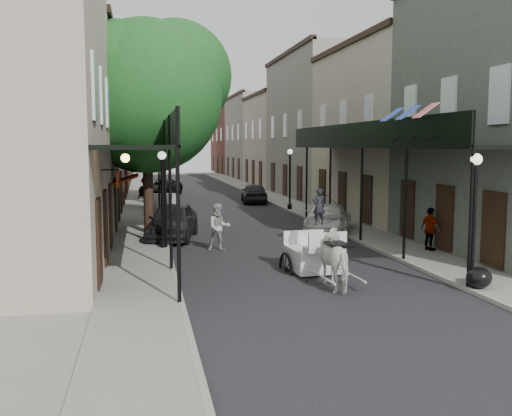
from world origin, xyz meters
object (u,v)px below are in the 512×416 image
tree_near (155,91)px  lamppost_left (163,198)px  pedestrian_sidewalk_left (146,193)px  car_left_mid (165,205)px  lamppost_right_near (474,218)px  carriage (308,237)px  tree_far (150,119)px  car_right_far (254,193)px  horse (339,260)px  car_left_near (173,221)px  pedestrian_walking (219,227)px  pedestrian_sidewalk_right (430,229)px  car_right_near (328,218)px  car_left_far (161,187)px  lamppost_right_far (290,178)px

tree_near → lamppost_left: bearing=-88.7°
tree_near → pedestrian_sidewalk_left: 11.39m
pedestrian_sidewalk_left → car_left_mid: pedestrian_sidewalk_left is taller
lamppost_right_near → carriage: bearing=135.9°
tree_far → car_right_far: (7.14, -0.86, -5.13)m
horse → car_left_near: (-4.17, 9.66, -0.04)m
car_left_near → lamppost_left: bearing=-88.5°
lamppost_right_near → car_left_near: (-7.70, 10.66, -1.27)m
horse → pedestrian_walking: bearing=-71.8°
pedestrian_sidewalk_left → pedestrian_sidewalk_right: (10.34, -16.88, -0.17)m
tree_near → carriage: size_ratio=3.49×
pedestrian_sidewalk_right → car_right_near: size_ratio=0.34×
lamppost_left → pedestrian_sidewalk_right: lamppost_left is taller
car_right_near → carriage: bearing=90.5°
horse → car_left_far: horse is taller
car_left_near → car_right_near: bearing=14.8°
tree_near → tree_far: size_ratio=1.12×
lamppost_left → car_left_near: lamppost_left is taller
lamppost_left → lamppost_right_far: 14.53m
lamppost_right_far → horse: lamppost_right_far is taller
pedestrian_sidewalk_left → horse: bearing=63.3°
tree_far → car_left_mid: size_ratio=2.27×
carriage → car_left_mid: size_ratio=0.73×
pedestrian_sidewalk_right → car_left_near: bearing=46.5°
car_right_near → horse: bearing=96.8°
carriage → car_left_far: bearing=94.1°
car_right_near → car_right_far: 14.34m
lamppost_left → pedestrian_walking: (2.10, -0.52, -1.14)m
car_left_mid → car_right_near: car_right_near is taller
tree_far → car_right_near: bearing=-62.7°
horse → tree_far: bearing=-82.6°
pedestrian_walking → lamppost_left: bearing=161.2°
car_left_far → pedestrian_sidewalk_left: bearing=-73.0°
car_right_far → car_left_far: bearing=-42.9°
car_left_near → car_left_mid: car_left_near is taller
pedestrian_sidewalk_right → car_left_near: (-9.29, 5.33, -0.15)m
lamppost_right_far → pedestrian_walking: (-6.10, -12.52, -1.14)m
pedestrian_walking → car_left_near: (-1.60, 3.18, -0.13)m
lamppost_right_far → car_left_far: 14.70m
lamppost_right_near → car_right_far: lamppost_right_near is taller
pedestrian_sidewalk_right → tree_far: bearing=11.9°
car_left_near → carriage: bearing=-48.3°
lamppost_left → car_left_mid: (0.50, 11.23, -1.42)m
lamppost_right_far → car_left_near: size_ratio=0.81×
lamppost_right_far → car_left_near: 12.17m
tree_far → lamppost_right_near: 27.74m
tree_near → lamppost_left: 6.10m
pedestrian_sidewalk_left → car_left_near: pedestrian_sidewalk_left is taller
tree_far → horse: (4.82, -25.18, -5.01)m
pedestrian_walking → car_left_near: pedestrian_walking is taller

